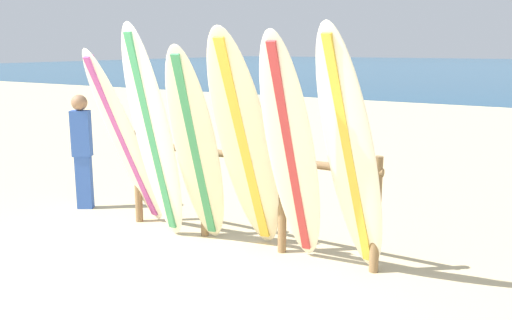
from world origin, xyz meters
TOP-DOWN VIEW (x-y plane):
  - ground_plane at (0.00, 0.00)m, footprint 120.00×120.00m
  - surfboard_rack at (0.16, 1.80)m, footprint 3.09×0.09m
  - surfboard_leaning_far_left at (-1.22, 1.49)m, footprint 0.59×1.05m
  - surfboard_leaning_left at (-0.66, 1.35)m, footprint 0.52×0.70m
  - surfboard_leaning_center_left at (-0.15, 1.42)m, footprint 0.64×0.94m
  - surfboard_leaning_center at (0.44, 1.44)m, footprint 0.68×1.20m
  - surfboard_leaning_center_right at (0.98, 1.38)m, footprint 0.56×1.10m
  - surfboard_leaning_right at (1.52, 1.46)m, footprint 0.65×1.03m
  - beachgoer_standing at (-2.35, 1.85)m, footprint 0.29×0.26m

SIDE VIEW (x-z plane):
  - ground_plane at x=0.00m, z-range 0.00..0.00m
  - surfboard_rack at x=0.16m, z-range 0.15..1.27m
  - beachgoer_standing at x=-2.35m, z-range 0.08..1.59m
  - surfboard_leaning_far_left at x=-1.22m, z-range 0.00..2.11m
  - surfboard_leaning_center_left at x=-0.15m, z-range 0.00..2.15m
  - surfboard_leaning_center_right at x=0.98m, z-range 0.00..2.27m
  - surfboard_leaning_center at x=0.44m, z-range 0.00..2.31m
  - surfboard_leaning_right at x=1.52m, z-range 0.00..2.33m
  - surfboard_leaning_left at x=-0.66m, z-range 0.00..2.36m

